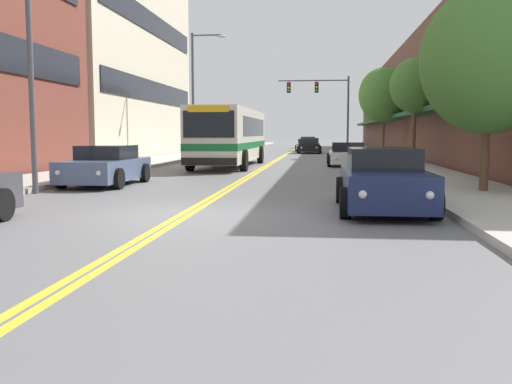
{
  "coord_description": "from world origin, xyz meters",
  "views": [
    {
      "loc": [
        2.86,
        -11.7,
        1.72
      ],
      "look_at": [
        -0.03,
        13.71,
        -0.91
      ],
      "focal_mm": 40.0,
      "sensor_mm": 36.0,
      "label": 1
    }
  ],
  "objects_px": {
    "street_tree_right_far": "(384,95)",
    "car_charcoal_moving_second": "(308,143)",
    "car_white_parked_right_mid": "(347,155)",
    "car_slate_blue_parked_left_near": "(106,167)",
    "car_black_moving_third": "(310,146)",
    "street_lamp_left_near": "(41,10)",
    "traffic_signal_mast": "(324,99)",
    "car_champagne_moving_lead": "(306,145)",
    "car_navy_parked_right_foreground": "(383,181)",
    "fire_hydrant": "(411,168)",
    "street_tree_right_near": "(489,60)",
    "street_tree_right_mid": "(415,86)",
    "city_bus": "(231,134)",
    "street_lamp_left_far": "(197,86)",
    "car_beige_parked_left_far": "(226,148)"
  },
  "relations": [
    {
      "from": "street_tree_right_far",
      "to": "traffic_signal_mast",
      "type": "bearing_deg",
      "value": 113.02
    },
    {
      "from": "city_bus",
      "to": "fire_hydrant",
      "type": "xyz_separation_m",
      "value": [
        7.84,
        -9.96,
        -1.12
      ]
    },
    {
      "from": "car_navy_parked_right_foreground",
      "to": "fire_hydrant",
      "type": "xyz_separation_m",
      "value": [
        1.68,
        6.97,
        -0.1
      ]
    },
    {
      "from": "city_bus",
      "to": "street_lamp_left_far",
      "type": "distance_m",
      "value": 7.59
    },
    {
      "from": "city_bus",
      "to": "car_white_parked_right_mid",
      "type": "bearing_deg",
      "value": 11.91
    },
    {
      "from": "city_bus",
      "to": "car_charcoal_moving_second",
      "type": "relative_size",
      "value": 2.81
    },
    {
      "from": "street_tree_right_far",
      "to": "car_charcoal_moving_second",
      "type": "bearing_deg",
      "value": 103.25
    },
    {
      "from": "street_lamp_left_far",
      "to": "street_tree_right_far",
      "type": "xyz_separation_m",
      "value": [
        12.25,
        5.34,
        -0.34
      ]
    },
    {
      "from": "car_white_parked_right_mid",
      "to": "street_tree_right_mid",
      "type": "xyz_separation_m",
      "value": [
        3.11,
        -2.19,
        3.48
      ]
    },
    {
      "from": "car_black_moving_third",
      "to": "fire_hydrant",
      "type": "bearing_deg",
      "value": -82.48
    },
    {
      "from": "car_beige_parked_left_far",
      "to": "traffic_signal_mast",
      "type": "bearing_deg",
      "value": 48.25
    },
    {
      "from": "car_white_parked_right_mid",
      "to": "street_tree_right_near",
      "type": "distance_m",
      "value": 15.59
    },
    {
      "from": "car_black_moving_third",
      "to": "street_tree_right_near",
      "type": "distance_m",
      "value": 35.11
    },
    {
      "from": "fire_hydrant",
      "to": "city_bus",
      "type": "bearing_deg",
      "value": 128.2
    },
    {
      "from": "street_tree_right_near",
      "to": "city_bus",
      "type": "bearing_deg",
      "value": 123.98
    },
    {
      "from": "car_slate_blue_parked_left_near",
      "to": "car_charcoal_moving_second",
      "type": "height_order",
      "value": "car_charcoal_moving_second"
    },
    {
      "from": "car_white_parked_right_mid",
      "to": "car_champagne_moving_lead",
      "type": "bearing_deg",
      "value": 96.38
    },
    {
      "from": "car_black_moving_third",
      "to": "street_tree_right_mid",
      "type": "xyz_separation_m",
      "value": [
        5.54,
        -21.77,
        3.44
      ]
    },
    {
      "from": "street_lamp_left_near",
      "to": "street_tree_right_near",
      "type": "xyz_separation_m",
      "value": [
        12.26,
        0.73,
        -1.45
      ]
    },
    {
      "from": "street_tree_right_mid",
      "to": "street_lamp_left_far",
      "type": "bearing_deg",
      "value": 150.29
    },
    {
      "from": "traffic_signal_mast",
      "to": "car_champagne_moving_lead",
      "type": "bearing_deg",
      "value": 106.52
    },
    {
      "from": "car_navy_parked_right_foreground",
      "to": "car_black_moving_third",
      "type": "relative_size",
      "value": 0.93
    },
    {
      "from": "city_bus",
      "to": "fire_hydrant",
      "type": "relative_size",
      "value": 14.79
    },
    {
      "from": "street_lamp_left_near",
      "to": "street_tree_right_far",
      "type": "height_order",
      "value": "street_lamp_left_near"
    },
    {
      "from": "car_navy_parked_right_foreground",
      "to": "street_tree_right_far",
      "type": "distance_m",
      "value": 28.87
    },
    {
      "from": "traffic_signal_mast",
      "to": "street_lamp_left_near",
      "type": "xyz_separation_m",
      "value": [
        -8.05,
        -35.65,
        0.36
      ]
    },
    {
      "from": "car_navy_parked_right_foreground",
      "to": "street_lamp_left_near",
      "type": "bearing_deg",
      "value": 164.63
    },
    {
      "from": "street_tree_right_near",
      "to": "traffic_signal_mast",
      "type": "bearing_deg",
      "value": 96.87
    },
    {
      "from": "car_beige_parked_left_far",
      "to": "street_lamp_left_near",
      "type": "xyz_separation_m",
      "value": [
        -0.62,
        -27.32,
        4.51
      ]
    },
    {
      "from": "car_beige_parked_left_far",
      "to": "street_lamp_left_far",
      "type": "distance_m",
      "value": 7.92
    },
    {
      "from": "traffic_signal_mast",
      "to": "street_lamp_left_near",
      "type": "relative_size",
      "value": 0.78
    },
    {
      "from": "traffic_signal_mast",
      "to": "street_tree_right_far",
      "type": "height_order",
      "value": "traffic_signal_mast"
    },
    {
      "from": "street_lamp_left_near",
      "to": "street_tree_right_near",
      "type": "height_order",
      "value": "street_lamp_left_near"
    },
    {
      "from": "car_black_moving_third",
      "to": "street_lamp_left_near",
      "type": "xyz_separation_m",
      "value": [
        -6.8,
        -35.28,
        4.54
      ]
    },
    {
      "from": "street_lamp_left_near",
      "to": "street_tree_right_mid",
      "type": "relative_size",
      "value": 1.65
    },
    {
      "from": "street_tree_right_far",
      "to": "car_white_parked_right_mid",
      "type": "bearing_deg",
      "value": -106.09
    },
    {
      "from": "street_tree_right_mid",
      "to": "fire_hydrant",
      "type": "xyz_separation_m",
      "value": [
        -1.46,
        -9.07,
        -3.51
      ]
    },
    {
      "from": "car_navy_parked_right_foreground",
      "to": "street_tree_right_mid",
      "type": "relative_size",
      "value": 0.85
    },
    {
      "from": "car_navy_parked_right_foreground",
      "to": "traffic_signal_mast",
      "type": "height_order",
      "value": "traffic_signal_mast"
    },
    {
      "from": "car_black_moving_third",
      "to": "street_tree_right_far",
      "type": "relative_size",
      "value": 0.77
    },
    {
      "from": "city_bus",
      "to": "street_lamp_left_near",
      "type": "bearing_deg",
      "value": -101.92
    },
    {
      "from": "car_black_moving_third",
      "to": "car_slate_blue_parked_left_near",
      "type": "bearing_deg",
      "value": -100.77
    },
    {
      "from": "car_white_parked_right_mid",
      "to": "car_slate_blue_parked_left_near",
      "type": "bearing_deg",
      "value": -123.77
    },
    {
      "from": "car_slate_blue_parked_left_near",
      "to": "street_tree_right_far",
      "type": "relative_size",
      "value": 0.72
    },
    {
      "from": "car_black_moving_third",
      "to": "street_lamp_left_far",
      "type": "xyz_separation_m",
      "value": [
        -6.88,
        -14.68,
        4.15
      ]
    },
    {
      "from": "car_slate_blue_parked_left_near",
      "to": "traffic_signal_mast",
      "type": "height_order",
      "value": "traffic_signal_mast"
    },
    {
      "from": "car_navy_parked_right_foreground",
      "to": "street_lamp_left_near",
      "type": "relative_size",
      "value": 0.51
    },
    {
      "from": "street_lamp_left_far",
      "to": "street_tree_right_far",
      "type": "bearing_deg",
      "value": 23.53
    },
    {
      "from": "car_slate_blue_parked_left_near",
      "to": "car_black_moving_third",
      "type": "bearing_deg",
      "value": 79.23
    },
    {
      "from": "car_beige_parked_left_far",
      "to": "car_navy_parked_right_foreground",
      "type": "xyz_separation_m",
      "value": [
        8.57,
        -29.85,
        0.01
      ]
    }
  ]
}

